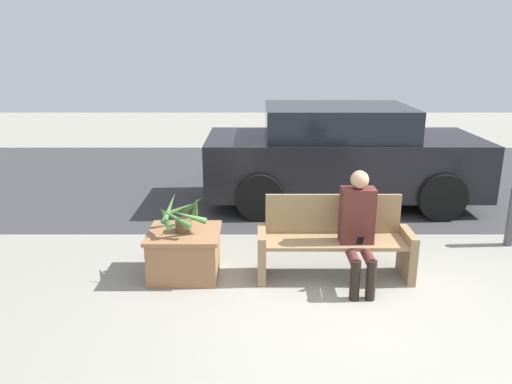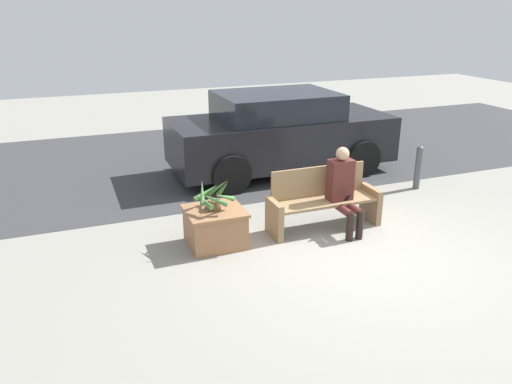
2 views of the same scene
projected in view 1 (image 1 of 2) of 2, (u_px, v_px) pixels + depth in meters
The scene contains 8 objects.
ground_plane at pixel (362, 321), 4.77m from camera, with size 30.00×30.00×0.00m, color gray.
road_surface at pixel (307, 178), 9.81m from camera, with size 20.00×6.00×0.01m, color #38383A.
bench at pixel (334, 240), 5.60m from camera, with size 1.72×0.50×0.91m.
person_seated at pixel (358, 225), 5.35m from camera, with size 0.36×0.64×1.26m.
planter_box at pixel (184, 252), 5.64m from camera, with size 0.80×0.74×0.53m.
potted_plant at pixel (181, 215), 5.51m from camera, with size 0.57×0.57×0.45m.
parked_car at pixel (341, 155), 8.13m from camera, with size 4.37×1.98×1.60m.
bollard_post at pixel (512, 214), 6.46m from camera, with size 0.13×0.13×0.81m.
Camera 1 is at (-1.02, -4.22, 2.55)m, focal length 35.00 mm.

